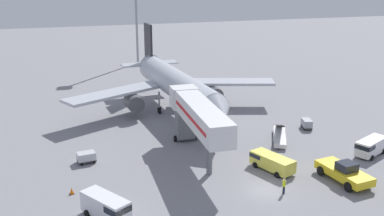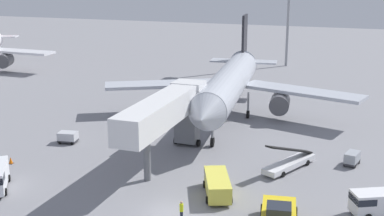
{
  "view_description": "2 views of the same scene",
  "coord_description": "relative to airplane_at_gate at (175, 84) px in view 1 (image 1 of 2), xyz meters",
  "views": [
    {
      "loc": [
        -20.27,
        -40.52,
        23.13
      ],
      "look_at": [
        -1.28,
        23.72,
        2.39
      ],
      "focal_mm": 42.96,
      "sensor_mm": 36.0,
      "label": 1
    },
    {
      "loc": [
        14.84,
        -37.68,
        20.17
      ],
      "look_at": [
        -5.37,
        21.86,
        3.12
      ],
      "focal_mm": 48.55,
      "sensor_mm": 36.0,
      "label": 2
    }
  ],
  "objects": [
    {
      "name": "ground_plane",
      "position": [
        2.51,
        -29.51,
        -4.9
      ],
      "size": [
        300.0,
        300.0,
        0.0
      ],
      "primitive_type": "plane",
      "color": "gray"
    },
    {
      "name": "airplane_at_gate",
      "position": [
        0.0,
        0.0,
        0.0
      ],
      "size": [
        36.24,
        37.18,
        12.97
      ],
      "color": "#B7BCC6",
      "rests_on": "ground"
    },
    {
      "name": "jet_bridge",
      "position": [
        -1.9,
        -18.41,
        0.74
      ],
      "size": [
        3.59,
        17.97,
        7.5
      ],
      "color": "silver",
      "rests_on": "ground"
    },
    {
      "name": "pushback_tug",
      "position": [
        11.88,
        -29.89,
        -3.8
      ],
      "size": [
        3.77,
        7.18,
        2.36
      ],
      "color": "yellow",
      "rests_on": "ground"
    },
    {
      "name": "belt_loader_truck",
      "position": [
        10.73,
        -16.43,
        -4.11
      ],
      "size": [
        4.72,
        7.4,
        3.43
      ],
      "color": "white",
      "rests_on": "ground"
    },
    {
      "name": "service_van_mid_right",
      "position": [
        -14.54,
        -30.5,
        -3.57
      ],
      "size": [
        4.55,
        5.59,
        2.33
      ],
      "color": "white",
      "rests_on": "ground"
    },
    {
      "name": "service_van_near_center",
      "position": [
        19.45,
        -24.39,
        -3.68
      ],
      "size": [
        5.38,
        3.97,
        2.13
      ],
      "color": "white",
      "rests_on": "ground"
    },
    {
      "name": "service_van_far_left",
      "position": [
        5.39,
        -24.79,
        -3.84
      ],
      "size": [
        3.97,
        5.94,
        1.82
      ],
      "color": "#E5DB4C",
      "rests_on": "ground"
    },
    {
      "name": "baggage_cart_far_center",
      "position": [
        -15.47,
        -16.47,
        -4.16
      ],
      "size": [
        2.35,
        1.78,
        1.32
      ],
      "color": "#38383D",
      "rests_on": "ground"
    },
    {
      "name": "baggage_cart_outer_right",
      "position": [
        16.84,
        -13.1,
        -4.12
      ],
      "size": [
        1.7,
        2.39,
        1.39
      ],
      "color": "#38383D",
      "rests_on": "ground"
    },
    {
      "name": "ground_crew_worker_foreground",
      "position": [
        4.03,
        -30.66,
        -3.97
      ],
      "size": [
        0.41,
        0.41,
        1.75
      ],
      "color": "#1E2333",
      "rests_on": "ground"
    },
    {
      "name": "safety_cone_alpha",
      "position": [
        -17.58,
        -24.37,
        -4.52
      ],
      "size": [
        0.49,
        0.49,
        0.75
      ],
      "color": "black",
      "rests_on": "ground"
    }
  ]
}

